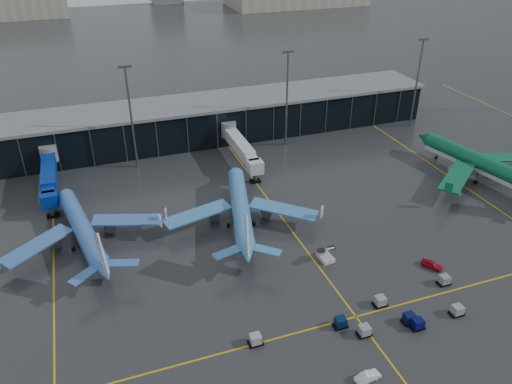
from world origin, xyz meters
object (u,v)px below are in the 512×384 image
object	(u,v)px
service_van_red	(432,264)
service_van_white	(368,377)
airliner_aer_lingus	(482,153)
mobile_airstair	(326,256)
airliner_klm_near	(240,197)
baggage_carts	(385,315)
airliner_arkefly	(80,218)

from	to	relation	value
service_van_red	service_van_white	world-z (taller)	service_van_red
airliner_aer_lingus	mobile_airstair	world-z (taller)	airliner_aer_lingus
mobile_airstair	airliner_klm_near	bearing A→B (deg)	118.39
airliner_klm_near	baggage_carts	bearing A→B (deg)	-56.02
airliner_aer_lingus	baggage_carts	world-z (taller)	airliner_aer_lingus
baggage_carts	service_van_white	bearing A→B (deg)	-132.93
airliner_aer_lingus	mobile_airstair	xyz separation A→B (m)	(-48.52, -16.78, -5.60)
airliner_aer_lingus	airliner_klm_near	bearing A→B (deg)	167.57
baggage_carts	airliner_klm_near	bearing A→B (deg)	110.03
airliner_aer_lingus	mobile_airstair	bearing A→B (deg)	-172.67
airliner_klm_near	airliner_aer_lingus	world-z (taller)	airliner_aer_lingus
airliner_arkefly	airliner_aer_lingus	bearing A→B (deg)	-12.96
airliner_klm_near	airliner_aer_lingus	xyz separation A→B (m)	(59.26, -0.71, 0.60)
service_van_red	service_van_white	distance (m)	29.54
service_van_red	mobile_airstair	bearing A→B (deg)	122.16
airliner_klm_near	mobile_airstair	size ratio (longest dim) A/B	10.90
airliner_aer_lingus	mobile_airstair	size ratio (longest dim) A/B	12.03
baggage_carts	service_van_red	world-z (taller)	baggage_carts
airliner_arkefly	baggage_carts	bearing A→B (deg)	-51.50
airliner_arkefly	airliner_klm_near	xyz separation A→B (m)	(30.72, -3.14, 0.19)
mobile_airstair	service_van_white	bearing A→B (deg)	-107.65
service_van_white	airliner_klm_near	bearing A→B (deg)	-2.42
airliner_klm_near	service_van_white	bearing A→B (deg)	-70.87
airliner_arkefly	airliner_klm_near	bearing A→B (deg)	-16.35
airliner_arkefly	service_van_white	bearing A→B (deg)	-64.01
airliner_klm_near	mobile_airstair	distance (m)	21.12
service_van_white	mobile_airstair	bearing A→B (deg)	-22.08
mobile_airstair	service_van_red	distance (m)	18.91
airliner_klm_near	service_van_red	xyz separation A→B (m)	(27.61, -26.03, -5.12)
airliner_arkefly	mobile_airstair	size ratio (longest dim) A/B	10.54
airliner_aer_lingus	service_van_white	size ratio (longest dim) A/B	10.90
baggage_carts	service_van_red	xyz separation A→B (m)	(15.04, 8.45, -0.11)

